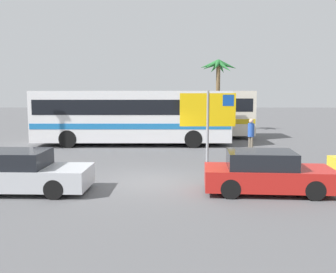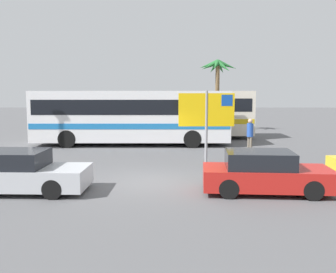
{
  "view_description": "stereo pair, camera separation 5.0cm",
  "coord_description": "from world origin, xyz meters",
  "px_view_note": "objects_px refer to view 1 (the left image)",
  "views": [
    {
      "loc": [
        0.64,
        -13.39,
        3.2
      ],
      "look_at": [
        0.66,
        2.65,
        1.3
      ],
      "focal_mm": 41.54,
      "sensor_mm": 36.0,
      "label": 1
    },
    {
      "loc": [
        0.69,
        -13.39,
        3.2
      ],
      "look_at": [
        0.66,
        2.65,
        1.3
      ],
      "focal_mm": 41.54,
      "sensor_mm": 36.0,
      "label": 2
    }
  ],
  "objects_px": {
    "bus_rear_coach": "(167,112)",
    "car_red": "(266,173)",
    "bus_front_coach": "(132,115)",
    "car_silver": "(15,172)",
    "pedestrian_by_bus": "(250,133)",
    "ferry_sign": "(208,113)"
  },
  "relations": [
    {
      "from": "bus_rear_coach",
      "to": "car_red",
      "type": "xyz_separation_m",
      "value": [
        3.08,
        -14.29,
        -1.15
      ]
    },
    {
      "from": "bus_front_coach",
      "to": "car_silver",
      "type": "xyz_separation_m",
      "value": [
        -2.71,
        -10.78,
        -1.15
      ]
    },
    {
      "from": "car_red",
      "to": "pedestrian_by_bus",
      "type": "distance_m",
      "value": 7.82
    },
    {
      "from": "bus_rear_coach",
      "to": "pedestrian_by_bus",
      "type": "relative_size",
      "value": 6.38
    },
    {
      "from": "car_silver",
      "to": "pedestrian_by_bus",
      "type": "bearing_deg",
      "value": 41.84
    },
    {
      "from": "bus_front_coach",
      "to": "pedestrian_by_bus",
      "type": "relative_size",
      "value": 6.38
    },
    {
      "from": "car_silver",
      "to": "car_red",
      "type": "height_order",
      "value": "same"
    },
    {
      "from": "bus_front_coach",
      "to": "car_silver",
      "type": "bearing_deg",
      "value": -104.11
    },
    {
      "from": "ferry_sign",
      "to": "pedestrian_by_bus",
      "type": "relative_size",
      "value": 1.8
    },
    {
      "from": "car_silver",
      "to": "pedestrian_by_bus",
      "type": "xyz_separation_m",
      "value": [
        9.04,
        7.61,
        0.42
      ]
    },
    {
      "from": "bus_rear_coach",
      "to": "car_silver",
      "type": "distance_m",
      "value": 15.01
    },
    {
      "from": "car_red",
      "to": "ferry_sign",
      "type": "bearing_deg",
      "value": 118.34
    },
    {
      "from": "bus_rear_coach",
      "to": "car_silver",
      "type": "bearing_deg",
      "value": -108.72
    },
    {
      "from": "pedestrian_by_bus",
      "to": "bus_rear_coach",
      "type": "bearing_deg",
      "value": -83.19
    },
    {
      "from": "bus_front_coach",
      "to": "car_red",
      "type": "bearing_deg",
      "value": -64.58
    },
    {
      "from": "car_silver",
      "to": "ferry_sign",
      "type": "bearing_deg",
      "value": 28.19
    },
    {
      "from": "bus_front_coach",
      "to": "ferry_sign",
      "type": "height_order",
      "value": "ferry_sign"
    },
    {
      "from": "ferry_sign",
      "to": "pedestrian_by_bus",
      "type": "bearing_deg",
      "value": 57.62
    },
    {
      "from": "pedestrian_by_bus",
      "to": "ferry_sign",
      "type": "bearing_deg",
      "value": 33.29
    },
    {
      "from": "bus_rear_coach",
      "to": "car_red",
      "type": "height_order",
      "value": "bus_rear_coach"
    },
    {
      "from": "ferry_sign",
      "to": "pedestrian_by_bus",
      "type": "xyz_separation_m",
      "value": [
        2.62,
        4.42,
        -1.27
      ]
    },
    {
      "from": "car_silver",
      "to": "car_red",
      "type": "xyz_separation_m",
      "value": [
        7.89,
        -0.11,
        -0.0
      ]
    }
  ]
}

